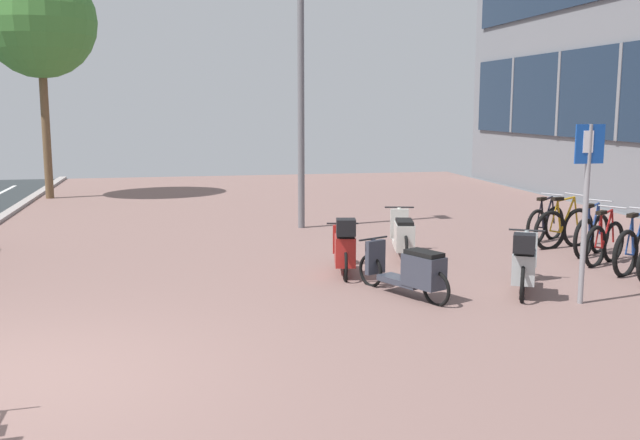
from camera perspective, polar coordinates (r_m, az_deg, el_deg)
The scene contains 13 objects.
ground at distance 7.35m, azimuth -11.92°, elevation -11.94°, with size 21.00×40.00×0.13m.
bicycle_rack_02 at distance 12.26m, azimuth 23.62°, elevation -2.17°, with size 1.25×0.76×1.03m.
bicycle_rack_03 at distance 12.77m, azimuth 21.51°, elevation -1.71°, with size 1.17×0.75×0.97m.
bicycle_rack_04 at distance 13.45m, azimuth 20.64°, elevation -1.13°, with size 1.16×0.81×0.98m.
bicycle_rack_05 at distance 13.96m, azimuth 18.68°, elevation -0.62°, with size 1.39×0.50×1.02m.
bicycle_rack_06 at distance 14.56m, azimuth 17.35°, elevation -0.29°, with size 1.15×0.73×0.93m.
scooter_near at distance 11.06m, azimuth 1.95°, elevation -2.19°, with size 0.64×1.63×0.96m.
scooter_mid at distance 12.25m, azimuth 6.55°, elevation -1.31°, with size 0.69×1.83×0.82m.
scooter_far at distance 10.37m, azimuth 15.80°, elevation -3.31°, with size 1.05×1.63×0.94m.
scooter_extra at distance 9.85m, azimuth 7.22°, elevation -4.01°, with size 0.94×1.62×0.74m.
parking_sign at distance 9.91m, azimuth 20.27°, elevation 1.96°, with size 0.40×0.07×2.34m.
lamp_post at distance 15.21m, azimuth -1.51°, elevation 10.61°, with size 0.20×0.52×5.37m.
street_tree at distance 21.64m, azimuth -21.23°, elevation 14.33°, with size 3.04×3.04×6.34m.
Camera 1 is at (1.58, -6.87, 2.58)m, focal length 40.59 mm.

